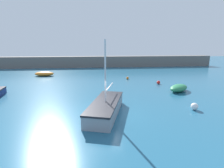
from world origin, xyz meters
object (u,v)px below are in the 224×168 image
(mooring_buoy_white, at_px, (194,106))
(open_tender_yellow, at_px, (179,88))
(mooring_buoy_orange, at_px, (127,78))
(rowboat_blue_near, at_px, (44,74))
(mooring_buoy_red, at_px, (158,82))
(sailboat_twin_hulled, at_px, (106,107))

(mooring_buoy_white, bearing_deg, open_tender_yellow, 75.19)
(mooring_buoy_white, bearing_deg, mooring_buoy_orange, 102.24)
(open_tender_yellow, relative_size, rowboat_blue_near, 1.00)
(open_tender_yellow, xyz_separation_m, mooring_buoy_red, (-0.86, 3.70, -0.16))
(rowboat_blue_near, xyz_separation_m, mooring_buoy_white, (15.67, -16.98, -0.08))
(rowboat_blue_near, distance_m, sailboat_twin_hulled, 19.15)
(open_tender_yellow, height_order, rowboat_blue_near, open_tender_yellow)
(rowboat_blue_near, distance_m, mooring_buoy_red, 18.04)
(open_tender_yellow, distance_m, sailboat_twin_hulled, 10.02)
(rowboat_blue_near, distance_m, mooring_buoy_white, 23.10)
(sailboat_twin_hulled, xyz_separation_m, mooring_buoy_red, (7.52, 9.19, -0.29))
(mooring_buoy_red, bearing_deg, mooring_buoy_orange, 132.63)
(rowboat_blue_near, relative_size, sailboat_twin_hulled, 0.52)
(sailboat_twin_hulled, distance_m, mooring_buoy_orange, 13.48)
(open_tender_yellow, relative_size, mooring_buoy_orange, 8.15)
(mooring_buoy_orange, bearing_deg, open_tender_yellow, -60.17)
(sailboat_twin_hulled, height_order, mooring_buoy_orange, sailboat_twin_hulled)
(rowboat_blue_near, xyz_separation_m, mooring_buoy_red, (16.24, -7.86, -0.14))
(sailboat_twin_hulled, bearing_deg, rowboat_blue_near, -136.12)
(sailboat_twin_hulled, bearing_deg, mooring_buoy_white, 107.38)
(mooring_buoy_orange, bearing_deg, sailboat_twin_hulled, -108.10)
(sailboat_twin_hulled, xyz_separation_m, mooring_buoy_orange, (4.19, 12.81, -0.32))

